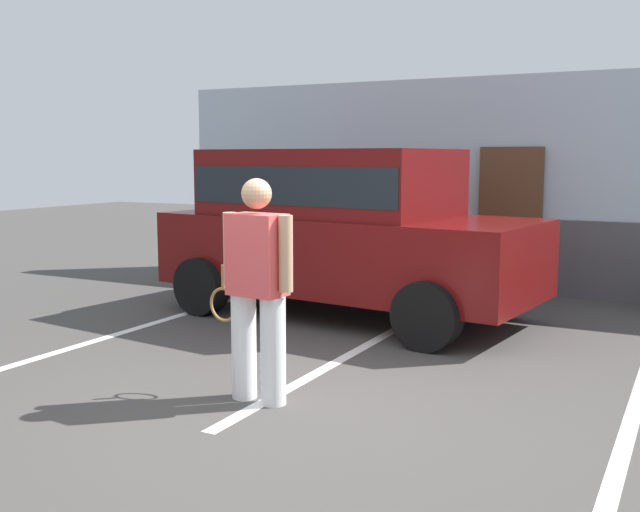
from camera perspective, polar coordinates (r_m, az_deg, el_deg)
ground_plane at (r=5.94m, az=-2.43°, el=-11.69°), size 40.00×40.00×0.00m
parking_stripe_0 at (r=8.78m, az=-14.30°, el=-5.51°), size 0.12×4.40×0.01m
parking_stripe_1 at (r=7.33m, az=1.65°, el=-7.90°), size 0.12×4.40×0.01m
parking_stripe_2 at (r=6.67m, az=23.13°, el=-10.12°), size 0.12×4.40×0.01m
house_frontage at (r=11.23m, az=13.03°, el=4.86°), size 10.31×0.40×3.11m
parked_suv at (r=9.16m, az=1.54°, el=2.50°), size 4.79×2.59×2.05m
tennis_player_man at (r=5.94m, az=-4.83°, el=-2.44°), size 0.91×0.32×1.80m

